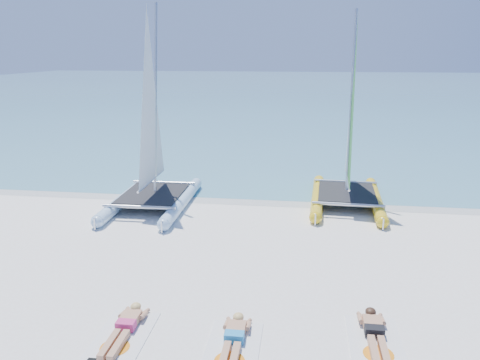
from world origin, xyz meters
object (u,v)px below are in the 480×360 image
object	(u,v)px
catamaran_yellow	(349,141)
towel_b	(232,350)
catamaran_blue	(151,146)
sunbather_a	(125,327)
towel_a	(122,337)
sunbather_c	(375,332)
towel_c	(376,343)
sunbather_b	(234,338)

from	to	relation	value
catamaran_yellow	towel_b	xyz separation A→B (m)	(-2.84, -9.65, -2.22)
catamaran_blue	sunbather_a	xyz separation A→B (m)	(1.89, -7.78, -2.05)
catamaran_blue	towel_a	distance (m)	8.48
towel_a	sunbather_c	size ratio (longest dim) A/B	1.07
towel_b	towel_a	bearing A→B (deg)	177.28
sunbather_a	sunbather_c	size ratio (longest dim) A/B	1.00
catamaran_yellow	towel_c	distance (m)	9.36
towel_a	sunbather_b	xyz separation A→B (m)	(2.18, 0.09, 0.11)
catamaran_yellow	towel_c	size ratio (longest dim) A/B	3.82
towel_b	sunbather_b	bearing A→B (deg)	90.00
catamaran_blue	sunbather_c	distance (m)	10.17
towel_a	sunbather_a	bearing A→B (deg)	90.00
sunbather_a	sunbather_b	size ratio (longest dim) A/B	1.00
catamaran_blue	towel_a	world-z (taller)	catamaran_blue
towel_c	sunbather_c	bearing A→B (deg)	90.00
catamaran_yellow	towel_a	bearing A→B (deg)	-114.87
catamaran_yellow	towel_b	world-z (taller)	catamaran_yellow
towel_c	sunbather_c	distance (m)	0.22
towel_c	sunbather_a	bearing A→B (deg)	-176.94
sunbather_c	towel_c	bearing A→B (deg)	-90.00
towel_b	sunbather_b	world-z (taller)	sunbather_b
catamaran_yellow	sunbather_c	bearing A→B (deg)	-88.23
sunbather_b	towel_c	world-z (taller)	sunbather_b
catamaran_blue	sunbather_b	bearing A→B (deg)	-63.23
catamaran_blue	sunbather_c	world-z (taller)	catamaran_blue
catamaran_blue	towel_b	xyz separation A→B (m)	(4.08, -8.08, -2.16)
catamaran_blue	towel_a	bearing A→B (deg)	-77.21
sunbather_a	sunbather_c	world-z (taller)	same
catamaran_yellow	sunbather_b	distance (m)	10.09
sunbather_b	sunbather_c	xyz separation A→B (m)	(2.67, 0.55, 0.00)
towel_a	towel_c	distance (m)	4.87
towel_a	sunbather_c	world-z (taller)	sunbather_c
catamaran_yellow	sunbather_b	xyz separation A→B (m)	(-2.84, -9.45, -2.11)
towel_b	sunbather_b	size ratio (longest dim) A/B	1.07
catamaran_yellow	towel_b	size ratio (longest dim) A/B	3.82
towel_a	sunbather_a	xyz separation A→B (m)	(0.00, 0.19, 0.11)
sunbather_a	towel_a	bearing A→B (deg)	-90.00
catamaran_yellow	towel_b	distance (m)	10.30
towel_a	catamaran_blue	bearing A→B (deg)	103.34
sunbather_b	sunbather_c	world-z (taller)	same
catamaran_yellow	sunbather_a	distance (m)	10.82
sunbather_c	catamaran_blue	bearing A→B (deg)	132.60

